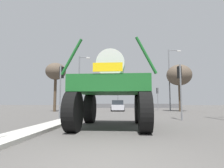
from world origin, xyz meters
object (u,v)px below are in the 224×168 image
at_px(sedan_ahead, 117,106).
at_px(bare_tree_left, 56,72).
at_px(streetlight_far_right, 170,77).
at_px(traffic_signal_far_right, 157,94).
at_px(traffic_signal_near_left, 61,80).
at_px(traffic_signal_far_left, 118,92).
at_px(streetlight_far_left, 80,80).
at_px(oversize_sprayer, 112,90).
at_px(traffic_signal_near_right, 180,80).
at_px(bare_tree_right, 179,75).

relative_size(sedan_ahead, bare_tree_left, 0.64).
distance_m(streetlight_far_right, bare_tree_left, 16.29).
bearing_deg(bare_tree_left, sedan_ahead, 15.98).
bearing_deg(traffic_signal_far_right, bare_tree_left, -162.37).
height_order(traffic_signal_near_left, traffic_signal_far_right, traffic_signal_near_left).
relative_size(traffic_signal_far_left, streetlight_far_left, 0.49).
xyz_separation_m(oversize_sprayer, bare_tree_left, (-8.67, 14.90, 3.44)).
distance_m(oversize_sprayer, traffic_signal_far_left, 19.47).
height_order(traffic_signal_far_left, streetlight_far_right, streetlight_far_right).
xyz_separation_m(streetlight_far_right, bare_tree_left, (-15.97, -3.23, 0.32)).
distance_m(traffic_signal_far_left, streetlight_far_left, 6.21).
relative_size(oversize_sprayer, traffic_signal_far_left, 1.39).
bearing_deg(oversize_sprayer, streetlight_far_left, 19.74).
bearing_deg(traffic_signal_far_right, traffic_signal_far_left, -179.95).
distance_m(traffic_signal_near_right, traffic_signal_far_left, 16.31).
xyz_separation_m(traffic_signal_near_left, traffic_signal_near_right, (8.57, 0.00, -0.06)).
xyz_separation_m(oversize_sprayer, bare_tree_right, (8.11, 16.48, 3.06)).
bearing_deg(oversize_sprayer, bare_tree_right, -25.55).
bearing_deg(oversize_sprayer, traffic_signal_near_right, -48.57).
distance_m(sedan_ahead, traffic_signal_near_right, 14.40).
relative_size(sedan_ahead, traffic_signal_near_left, 1.06).
relative_size(traffic_signal_far_left, traffic_signal_far_right, 1.10).
distance_m(traffic_signal_near_left, traffic_signal_near_right, 8.57).
xyz_separation_m(traffic_signal_near_left, traffic_signal_far_left, (3.60, 15.53, -0.08)).
bearing_deg(streetlight_far_left, streetlight_far_right, 6.42).
bearing_deg(traffic_signal_far_left, traffic_signal_far_right, 0.05).
height_order(streetlight_far_right, bare_tree_right, streetlight_far_right).
xyz_separation_m(traffic_signal_far_left, traffic_signal_far_right, (6.06, 0.01, -0.26)).
height_order(sedan_ahead, traffic_signal_near_left, traffic_signal_near_left).
xyz_separation_m(traffic_signal_far_right, streetlight_far_left, (-11.39, -2.78, 1.79)).
bearing_deg(bare_tree_left, streetlight_far_left, 31.21).
distance_m(traffic_signal_near_left, traffic_signal_far_right, 18.30).
bearing_deg(bare_tree_left, oversize_sprayer, -59.80).
bearing_deg(traffic_signal_far_right, streetlight_far_right, -38.26).
xyz_separation_m(sedan_ahead, bare_tree_right, (8.53, -0.79, 4.19)).
relative_size(traffic_signal_far_right, bare_tree_left, 0.54).
height_order(traffic_signal_far_right, bare_tree_right, bare_tree_right).
height_order(traffic_signal_near_left, bare_tree_right, bare_tree_right).
relative_size(traffic_signal_near_right, streetlight_far_left, 0.49).
relative_size(streetlight_far_left, streetlight_far_right, 0.87).
relative_size(streetlight_far_right, bare_tree_right, 1.41).
distance_m(oversize_sprayer, bare_tree_right, 18.62).
distance_m(traffic_signal_near_left, traffic_signal_far_left, 15.94).
relative_size(sedan_ahead, streetlight_far_left, 0.54).
xyz_separation_m(sedan_ahead, traffic_signal_far_left, (-0.01, 2.17, 2.10)).
bearing_deg(bare_tree_left, traffic_signal_near_left, -67.12).
xyz_separation_m(traffic_signal_near_right, bare_tree_right, (3.57, 12.57, 2.07)).
relative_size(bare_tree_left, bare_tree_right, 1.02).
distance_m(traffic_signal_far_left, bare_tree_right, 9.28).
height_order(traffic_signal_near_left, traffic_signal_near_right, traffic_signal_near_left).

